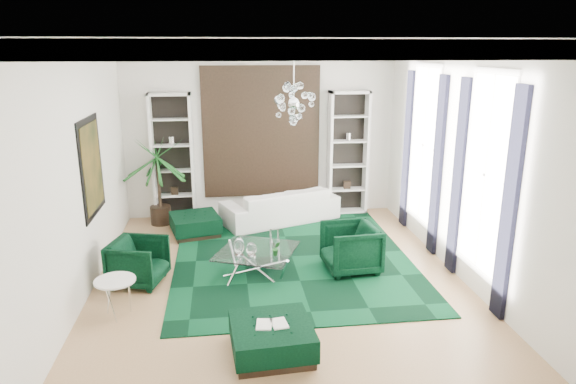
{
  "coord_description": "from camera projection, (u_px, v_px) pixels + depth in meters",
  "views": [
    {
      "loc": [
        -0.85,
        -7.84,
        3.72
      ],
      "look_at": [
        0.22,
        0.5,
        1.34
      ],
      "focal_mm": 32.0,
      "sensor_mm": 36.0,
      "label": 1
    }
  ],
  "objects": [
    {
      "name": "floor",
      "position": [
        279.0,
        278.0,
        8.61
      ],
      "size": [
        6.0,
        7.0,
        0.02
      ],
      "primitive_type": "cube",
      "color": "tan",
      "rests_on": "ground"
    },
    {
      "name": "ceiling",
      "position": [
        278.0,
        41.0,
        7.56
      ],
      "size": [
        6.0,
        7.0,
        0.02
      ],
      "primitive_type": "cube",
      "color": "white",
      "rests_on": "ground"
    },
    {
      "name": "wall_back",
      "position": [
        261.0,
        132.0,
        11.43
      ],
      "size": [
        6.0,
        0.02,
        3.8
      ],
      "primitive_type": "cube",
      "color": "silver",
      "rests_on": "ground"
    },
    {
      "name": "wall_front",
      "position": [
        320.0,
        252.0,
        4.74
      ],
      "size": [
        6.0,
        0.02,
        3.8
      ],
      "primitive_type": "cube",
      "color": "silver",
      "rests_on": "ground"
    },
    {
      "name": "wall_left",
      "position": [
        80.0,
        173.0,
        7.72
      ],
      "size": [
        0.02,
        7.0,
        3.8
      ],
      "primitive_type": "cube",
      "color": "silver",
      "rests_on": "ground"
    },
    {
      "name": "wall_right",
      "position": [
        460.0,
        162.0,
        8.45
      ],
      "size": [
        0.02,
        7.0,
        3.8
      ],
      "primitive_type": "cube",
      "color": "silver",
      "rests_on": "ground"
    },
    {
      "name": "crown_molding",
      "position": [
        278.0,
        49.0,
        7.59
      ],
      "size": [
        6.0,
        7.0,
        0.18
      ],
      "primitive_type": null,
      "color": "white",
      "rests_on": "ceiling"
    },
    {
      "name": "ceiling_medallion",
      "position": [
        275.0,
        44.0,
        7.86
      ],
      "size": [
        0.9,
        0.9,
        0.05
      ],
      "primitive_type": "cylinder",
      "color": "white",
      "rests_on": "ceiling"
    },
    {
      "name": "tapestry",
      "position": [
        261.0,
        132.0,
        11.39
      ],
      "size": [
        2.5,
        0.06,
        2.8
      ],
      "primitive_type": "cube",
      "color": "black",
      "rests_on": "wall_back"
    },
    {
      "name": "shelving_left",
      "position": [
        173.0,
        158.0,
        11.14
      ],
      "size": [
        0.9,
        0.38,
        2.8
      ],
      "primitive_type": null,
      "color": "white",
      "rests_on": "floor"
    },
    {
      "name": "shelving_right",
      "position": [
        348.0,
        153.0,
        11.62
      ],
      "size": [
        0.9,
        0.38,
        2.8
      ],
      "primitive_type": null,
      "color": "white",
      "rests_on": "floor"
    },
    {
      "name": "painting",
      "position": [
        92.0,
        167.0,
        8.31
      ],
      "size": [
        0.04,
        1.3,
        1.6
      ],
      "primitive_type": "cube",
      "color": "black",
      "rests_on": "wall_left"
    },
    {
      "name": "window_near",
      "position": [
        485.0,
        175.0,
        7.59
      ],
      "size": [
        0.03,
        1.1,
        2.9
      ],
      "primitive_type": "cube",
      "color": "white",
      "rests_on": "wall_right"
    },
    {
      "name": "curtain_near_a",
      "position": [
        510.0,
        207.0,
        6.91
      ],
      "size": [
        0.07,
        0.3,
        3.25
      ],
      "primitive_type": "cube",
      "color": "black",
      "rests_on": "floor"
    },
    {
      "name": "curtain_near_b",
      "position": [
        458.0,
        178.0,
        8.4
      ],
      "size": [
        0.07,
        0.3,
        3.25
      ],
      "primitive_type": "cube",
      "color": "black",
      "rests_on": "floor"
    },
    {
      "name": "window_far",
      "position": [
        424.0,
        145.0,
        9.88
      ],
      "size": [
        0.03,
        1.1,
        2.9
      ],
      "primitive_type": "cube",
      "color": "white",
      "rests_on": "wall_right"
    },
    {
      "name": "curtain_far_a",
      "position": [
        437.0,
        167.0,
        9.2
      ],
      "size": [
        0.07,
        0.3,
        3.25
      ],
      "primitive_type": "cube",
      "color": "black",
      "rests_on": "floor"
    },
    {
      "name": "curtain_far_b",
      "position": [
        407.0,
        150.0,
        10.69
      ],
      "size": [
        0.07,
        0.3,
        3.25
      ],
      "primitive_type": "cube",
      "color": "black",
      "rests_on": "floor"
    },
    {
      "name": "rug",
      "position": [
        292.0,
        257.0,
        9.42
      ],
      "size": [
        4.2,
        5.0,
        0.02
      ],
      "primitive_type": "cube",
      "color": "black",
      "rests_on": "floor"
    },
    {
      "name": "sofa",
      "position": [
        280.0,
        205.0,
        11.27
      ],
      "size": [
        2.72,
        1.82,
        0.74
      ],
      "primitive_type": "imported",
      "rotation": [
        0.0,
        0.0,
        3.5
      ],
      "color": "white",
      "rests_on": "floor"
    },
    {
      "name": "armchair_left",
      "position": [
        138.0,
        262.0,
        8.29
      ],
      "size": [
        1.01,
        0.99,
        0.75
      ],
      "primitive_type": "imported",
      "rotation": [
        0.0,
        0.0,
        1.3
      ],
      "color": "black",
      "rests_on": "floor"
    },
    {
      "name": "armchair_right",
      "position": [
        351.0,
        248.0,
        8.77
      ],
      "size": [
        0.97,
        0.95,
        0.83
      ],
      "primitive_type": "imported",
      "rotation": [
        0.0,
        0.0,
        -1.5
      ],
      "color": "black",
      "rests_on": "floor"
    },
    {
      "name": "coffee_table",
      "position": [
        257.0,
        262.0,
        8.71
      ],
      "size": [
        1.58,
        1.58,
        0.42
      ],
      "primitive_type": null,
      "rotation": [
        0.0,
        0.0,
        -0.39
      ],
      "color": "white",
      "rests_on": "floor"
    },
    {
      "name": "ottoman_side",
      "position": [
        195.0,
        225.0,
        10.52
      ],
      "size": [
        1.12,
        1.12,
        0.41
      ],
      "primitive_type": "cube",
      "rotation": [
        0.0,
        0.0,
        0.24
      ],
      "color": "black",
      "rests_on": "floor"
    },
    {
      "name": "ottoman_front",
      "position": [
        272.0,
        339.0,
        6.42
      ],
      "size": [
        1.06,
        1.06,
        0.4
      ],
      "primitive_type": "cube",
      "rotation": [
        0.0,
        0.0,
        0.07
      ],
      "color": "black",
      "rests_on": "floor"
    },
    {
      "name": "book",
      "position": [
        272.0,
        324.0,
        6.37
      ],
      "size": [
        0.4,
        0.27,
        0.03
      ],
      "primitive_type": "cube",
      "color": "white",
      "rests_on": "ottoman_front"
    },
    {
      "name": "side_table",
      "position": [
        117.0,
        298.0,
        7.3
      ],
      "size": [
        0.7,
        0.7,
        0.55
      ],
      "primitive_type": "cylinder",
      "rotation": [
        0.0,
        0.0,
        0.26
      ],
      "color": "white",
      "rests_on": "floor"
    },
    {
      "name": "palm",
      "position": [
        158.0,
        170.0,
        10.89
      ],
      "size": [
        1.6,
        1.6,
        2.41
      ],
      "primitive_type": null,
      "rotation": [
        0.0,
        0.0,
        -0.06
      ],
      "color": "#19591E",
      "rests_on": "floor"
    },
    {
      "name": "chandelier",
      "position": [
        294.0,
        103.0,
        8.22
      ],
      "size": [
        0.75,
        0.75,
        0.67
      ],
      "primitive_type": null,
      "rotation": [
        0.0,
        0.0,
        -0.0
      ],
      "color": "white",
      "rests_on": "ceiling"
    },
    {
      "name": "table_plant",
      "position": [
        276.0,
        248.0,
        8.42
      ],
      "size": [
        0.14,
        0.11,
        0.24
      ],
      "primitive_type": "imported",
      "rotation": [
        0.0,
        0.0,
        0.06
      ],
      "color": "#19591E",
      "rests_on": "coffee_table"
    }
  ]
}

